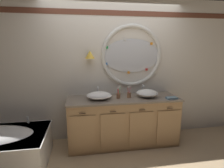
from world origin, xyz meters
TOP-DOWN VIEW (x-y plane):
  - ground_plane at (0.00, 0.00)m, footprint 14.00×14.00m
  - back_wall_assembly at (0.03, 0.59)m, footprint 6.40×0.26m
  - vanity_counter at (0.13, 0.24)m, footprint 1.96×0.66m
  - sink_basin_left at (-0.30, 0.21)m, footprint 0.43×0.43m
  - sink_basin_right at (0.56, 0.21)m, footprint 0.38×0.38m
  - faucet_set_left at (-0.30, 0.47)m, footprint 0.22×0.14m
  - faucet_set_right at (0.56, 0.47)m, footprint 0.20×0.13m
  - toothbrush_holder_left at (0.04, 0.21)m, footprint 0.08×0.08m
  - toothbrush_holder_right at (0.23, 0.23)m, footprint 0.08×0.08m
  - soap_dispenser at (0.09, 0.45)m, footprint 0.06×0.06m
  - folded_hand_towel at (0.94, 0.04)m, footprint 0.20×0.11m

SIDE VIEW (x-z plane):
  - ground_plane at x=0.00m, z-range 0.00..0.00m
  - vanity_counter at x=0.13m, z-range 0.00..0.86m
  - folded_hand_towel at x=0.94m, z-range 0.86..0.89m
  - toothbrush_holder_right at x=0.23m, z-range 0.81..1.02m
  - toothbrush_holder_left at x=0.04m, z-range 0.80..1.02m
  - soap_dispenser at x=0.09m, z-range 0.85..1.00m
  - sink_basin_left at x=-0.30m, z-range 0.86..0.99m
  - faucet_set_left at x=-0.30m, z-range 0.84..1.01m
  - faucet_set_right at x=0.56m, z-range 0.84..1.01m
  - sink_basin_right at x=0.56m, z-range 0.86..1.00m
  - back_wall_assembly at x=0.03m, z-range 0.02..2.62m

